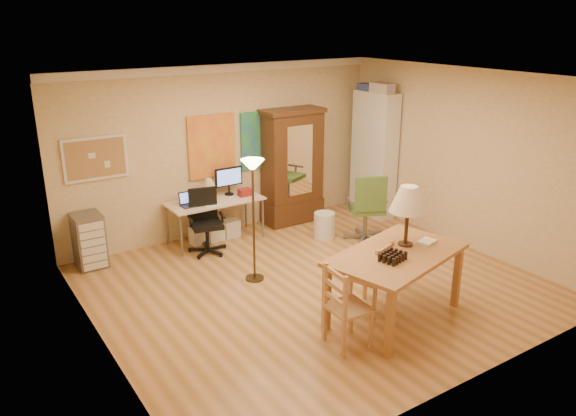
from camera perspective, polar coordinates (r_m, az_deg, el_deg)
floor at (r=7.55m, az=2.75°, el=-7.82°), size 5.50×5.50×0.00m
crown_molding at (r=8.88m, az=-6.58°, el=13.93°), size 5.50×0.08×0.12m
corkboard at (r=8.36m, az=-18.97°, el=4.79°), size 0.90×0.04×0.62m
art_panel_left at (r=8.96m, az=-7.75°, el=6.22°), size 0.80×0.04×1.00m
art_panel_right at (r=9.37m, az=-2.76°, el=6.93°), size 0.75×0.04×0.95m
dining_table at (r=6.60m, az=11.40°, el=-2.94°), size 1.84×1.37×1.55m
ladder_chair_back at (r=6.86m, az=8.59°, el=-7.11°), size 0.51×0.50×0.88m
ladder_chair_left at (r=6.11m, az=5.90°, el=-10.17°), size 0.44×0.46×0.93m
torchiere_lamp at (r=7.23m, az=-3.60°, el=2.39°), size 0.30×0.30×1.67m
computer_desk at (r=8.92m, az=-7.31°, el=-0.76°), size 1.49×0.65×1.13m
office_chair_black at (r=8.55m, az=-8.25°, el=-2.81°), size 0.59×0.59×0.97m
office_chair_green at (r=8.97m, az=7.93°, el=-1.48°), size 0.68×0.68×1.11m
drawer_cart at (r=8.42m, az=-19.55°, el=-3.14°), size 0.39×0.47×0.78m
armoire at (r=9.57m, az=0.44°, el=3.51°), size 1.06×0.50×1.95m
bookshelf at (r=10.01m, az=8.73°, el=5.37°), size 0.33×0.87×2.18m
wastebin at (r=9.02m, az=3.71°, el=-1.78°), size 0.34×0.34×0.42m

